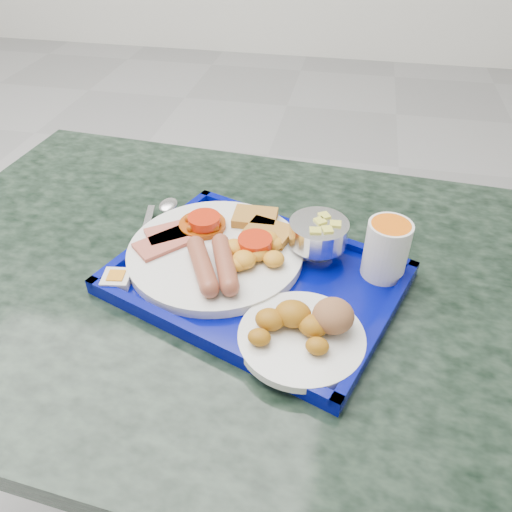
{
  "coord_description": "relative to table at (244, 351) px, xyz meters",
  "views": [
    {
      "loc": [
        1.07,
        -0.99,
        1.22
      ],
      "look_at": [
        0.96,
        -0.44,
        0.77
      ],
      "focal_mm": 35.0,
      "sensor_mm": 36.0,
      "label": 1
    }
  ],
  "objects": [
    {
      "name": "bread_plate",
      "position": [
        0.11,
        -0.13,
        0.21
      ],
      "size": [
        0.17,
        0.17,
        0.05
      ],
      "rotation": [
        0.0,
        0.0,
        0.25
      ],
      "color": "white",
      "rests_on": "tray"
    },
    {
      "name": "main_plate",
      "position": [
        -0.04,
        0.02,
        0.21
      ],
      "size": [
        0.27,
        0.27,
        0.04
      ],
      "rotation": [
        0.0,
        0.0,
        0.33
      ],
      "color": "white",
      "rests_on": "tray"
    },
    {
      "name": "tray",
      "position": [
        0.03,
        -0.02,
        0.19
      ],
      "size": [
        0.48,
        0.42,
        0.02
      ],
      "rotation": [
        0.0,
        0.0,
        -0.35
      ],
      "color": "#02087D",
      "rests_on": "table"
    },
    {
      "name": "fruit_bowl",
      "position": [
        0.11,
        0.05,
        0.24
      ],
      "size": [
        0.09,
        0.09,
        0.06
      ],
      "color": "silver",
      "rests_on": "tray"
    },
    {
      "name": "jam_packet",
      "position": [
        -0.17,
        -0.07,
        0.2
      ],
      "size": [
        0.05,
        0.05,
        0.02
      ],
      "rotation": [
        0.0,
        0.0,
        0.15
      ],
      "color": "silver",
      "rests_on": "tray"
    },
    {
      "name": "floor",
      "position": [
        -0.93,
        0.42,
        -0.53
      ],
      "size": [
        6.0,
        6.0,
        0.0
      ],
      "primitive_type": "plane",
      "color": "#9A9A9C",
      "rests_on": "ground"
    },
    {
      "name": "table",
      "position": [
        0.0,
        0.0,
        0.0
      ],
      "size": [
        1.2,
        0.85,
        0.71
      ],
      "rotation": [
        0.0,
        0.0,
        -0.08
      ],
      "color": "slate",
      "rests_on": "floor"
    },
    {
      "name": "spoon",
      "position": [
        -0.16,
        0.11,
        0.2
      ],
      "size": [
        0.05,
        0.19,
        0.01
      ],
      "rotation": [
        0.0,
        0.0,
        -0.13
      ],
      "color": "silver",
      "rests_on": "tray"
    },
    {
      "name": "knife",
      "position": [
        -0.18,
        0.05,
        0.2
      ],
      "size": [
        0.05,
        0.17,
        0.0
      ],
      "primitive_type": "cube",
      "rotation": [
        0.0,
        0.0,
        0.22
      ],
      "color": "silver",
      "rests_on": "tray"
    },
    {
      "name": "juice_cup",
      "position": [
        0.21,
        0.03,
        0.24
      ],
      "size": [
        0.06,
        0.06,
        0.09
      ],
      "color": "white",
      "rests_on": "tray"
    }
  ]
}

